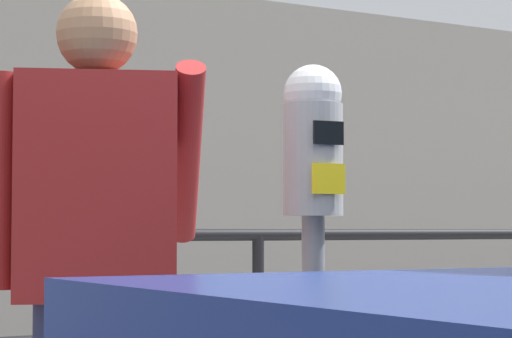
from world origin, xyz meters
name	(u,v)px	position (x,y,z in m)	size (l,w,h in m)	color
parking_meter	(313,202)	(0.04, 0.42, 1.29)	(0.18, 0.19, 1.58)	slate
pedestrian_at_meter	(95,251)	(-0.58, 0.62, 1.15)	(0.75, 0.47, 1.77)	#1E233F
background_railing	(54,296)	(0.00, 2.46, 0.91)	(24.06, 0.06, 1.09)	black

